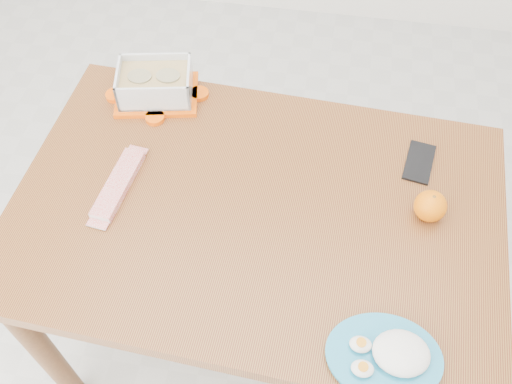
% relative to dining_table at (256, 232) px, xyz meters
% --- Properties ---
extents(ground, '(3.50, 3.50, 0.00)m').
position_rel_dining_table_xyz_m(ground, '(-0.07, 0.02, -0.64)').
color(ground, '#B7B7B2').
rests_on(ground, ground).
extents(dining_table, '(1.18, 0.82, 0.75)m').
position_rel_dining_table_xyz_m(dining_table, '(0.00, 0.00, 0.00)').
color(dining_table, brown).
rests_on(dining_table, ground).
extents(food_container, '(0.24, 0.20, 0.09)m').
position_rel_dining_table_xyz_m(food_container, '(-0.32, 0.32, 0.15)').
color(food_container, '#F05607').
rests_on(food_container, dining_table).
extents(orange_fruit, '(0.07, 0.07, 0.07)m').
position_rel_dining_table_xyz_m(orange_fruit, '(0.39, 0.04, 0.14)').
color(orange_fruit, orange).
rests_on(orange_fruit, dining_table).
extents(rice_plate, '(0.23, 0.23, 0.06)m').
position_rel_dining_table_xyz_m(rice_plate, '(0.31, -0.31, 0.13)').
color(rice_plate, teal).
rests_on(rice_plate, dining_table).
extents(candy_bar, '(0.08, 0.21, 0.02)m').
position_rel_dining_table_xyz_m(candy_bar, '(-0.33, 0.01, 0.12)').
color(candy_bar, '#C00C09').
rests_on(candy_bar, dining_table).
extents(smartphone, '(0.08, 0.14, 0.01)m').
position_rel_dining_table_xyz_m(smartphone, '(0.37, 0.19, 0.11)').
color(smartphone, black).
rests_on(smartphone, dining_table).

